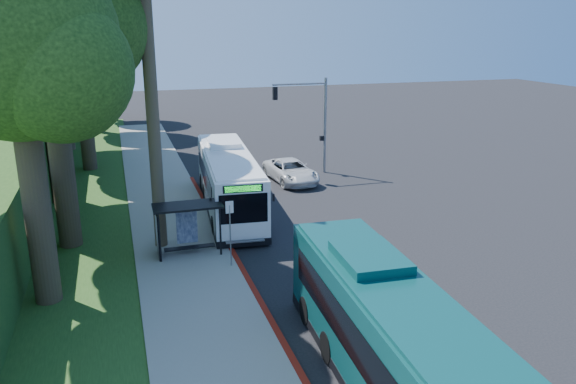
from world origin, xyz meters
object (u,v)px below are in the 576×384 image
object	(u,v)px
white_bus	(228,179)
teal_bus	(394,341)
bus_shelter	(182,219)
pickup	(291,171)

from	to	relation	value
white_bus	teal_bus	world-z (taller)	teal_bus
bus_shelter	white_bus	distance (m)	7.15
white_bus	teal_bus	distance (m)	18.86
white_bus	pickup	xyz separation A→B (m)	(5.40, 4.83, -1.08)
bus_shelter	pickup	xyz separation A→B (m)	(8.87, 11.09, -1.04)
bus_shelter	pickup	size ratio (longest dim) A/B	0.58
bus_shelter	white_bus	size ratio (longest dim) A/B	0.25
white_bus	pickup	distance (m)	7.33
pickup	white_bus	bearing A→B (deg)	-143.20
bus_shelter	white_bus	world-z (taller)	white_bus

